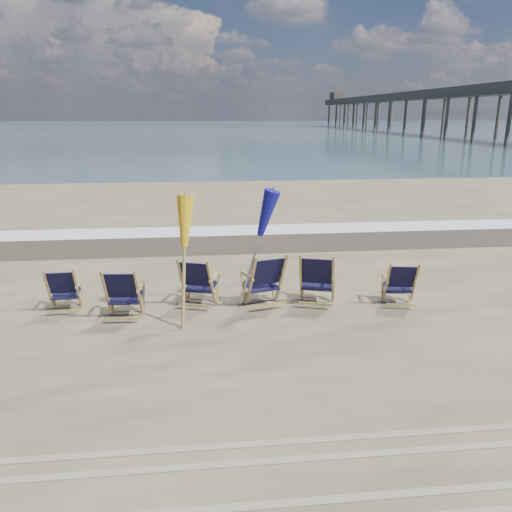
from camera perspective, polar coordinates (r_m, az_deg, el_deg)
The scene contains 13 objects.
ocean at distance 134.94m, azimuth -5.98°, elevation 14.42°, with size 400.00×400.00×0.00m, color #3E5C68.
surf_foam at distance 15.63m, azimuth -2.42°, elevation 2.97°, with size 200.00×1.40×0.01m, color silver.
wet_sand_strip at distance 14.17m, azimuth -2.01°, elevation 1.60°, with size 200.00×2.60×0.00m, color #42362A.
tire_tracks at distance 5.49m, azimuth 6.19°, elevation -23.98°, with size 80.00×1.30×0.01m, color gray, non-canonical shape.
beach_chair_0 at distance 9.62m, azimuth -19.77°, elevation -3.63°, with size 0.57×0.64×0.89m, color black, non-canonical shape.
beach_chair_1 at distance 8.92m, azimuth -13.29°, elevation -4.26°, with size 0.64×0.72×1.00m, color black, non-canonical shape.
beach_chair_2 at distance 9.23m, azimuth -5.17°, elevation -3.17°, with size 0.64×0.72×1.01m, color black, non-canonical shape.
beach_chair_3 at distance 9.35m, azimuth 2.96°, elevation -2.63°, with size 0.69×0.78×1.08m, color black, non-canonical shape.
beach_chair_4 at distance 9.35m, azimuth 8.78°, elevation -2.83°, with size 0.68×0.77×1.07m, color black, non-canonical shape.
beach_chair_5 at distance 9.75m, azimuth 17.69°, elevation -3.12°, with size 0.58×0.66×0.91m, color black, non-canonical shape.
umbrella_yellow at distance 8.32m, azimuth -8.42°, elevation 3.11°, with size 0.30×0.30×2.22m.
umbrella_blue at distance 9.00m, azimuth -0.17°, elevation 4.59°, with size 0.30×0.30×2.27m.
fishing_pier at distance 89.81m, azimuth 20.32°, elevation 15.77°, with size 4.40×140.00×9.30m, color #4A3F36, non-canonical shape.
Camera 1 is at (-0.99, -6.89, 3.52)m, focal length 35.00 mm.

